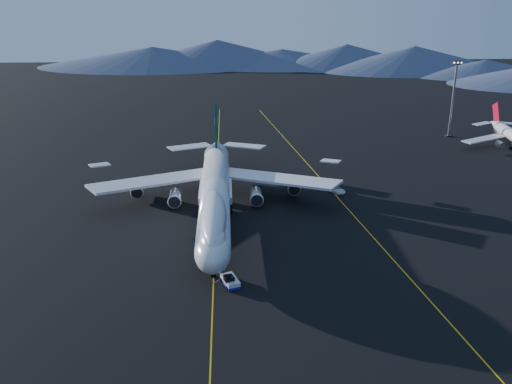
{
  "coord_description": "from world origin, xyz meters",
  "views": [
    {
      "loc": [
        2.98,
        -117.93,
        51.38
      ],
      "look_at": [
        9.12,
        0.51,
        6.0
      ],
      "focal_mm": 40.0,
      "sensor_mm": 36.0,
      "label": 1
    }
  ],
  "objects_px": {
    "pushback_tug": "(230,281)",
    "service_van": "(336,189)",
    "boeing_747": "(215,194)",
    "floodlight_mast": "(453,99)"
  },
  "relations": [
    {
      "from": "service_van",
      "to": "pushback_tug",
      "type": "bearing_deg",
      "value": -151.35
    },
    {
      "from": "pushback_tug",
      "to": "service_van",
      "type": "distance_m",
      "value": 51.94
    },
    {
      "from": "pushback_tug",
      "to": "floodlight_mast",
      "type": "xyz_separation_m",
      "value": [
        74.91,
        95.3,
        12.16
      ]
    },
    {
      "from": "pushback_tug",
      "to": "floodlight_mast",
      "type": "relative_size",
      "value": 0.21
    },
    {
      "from": "boeing_747",
      "to": "service_van",
      "type": "relative_size",
      "value": 12.89
    },
    {
      "from": "boeing_747",
      "to": "floodlight_mast",
      "type": "relative_size",
      "value": 2.87
    },
    {
      "from": "pushback_tug",
      "to": "service_van",
      "type": "relative_size",
      "value": 0.92
    },
    {
      "from": "service_van",
      "to": "floodlight_mast",
      "type": "bearing_deg",
      "value": 16.72
    },
    {
      "from": "boeing_747",
      "to": "floodlight_mast",
      "type": "height_order",
      "value": "floodlight_mast"
    },
    {
      "from": "pushback_tug",
      "to": "service_van",
      "type": "xyz_separation_m",
      "value": [
        27.0,
        44.37,
        0.14
      ]
    }
  ]
}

